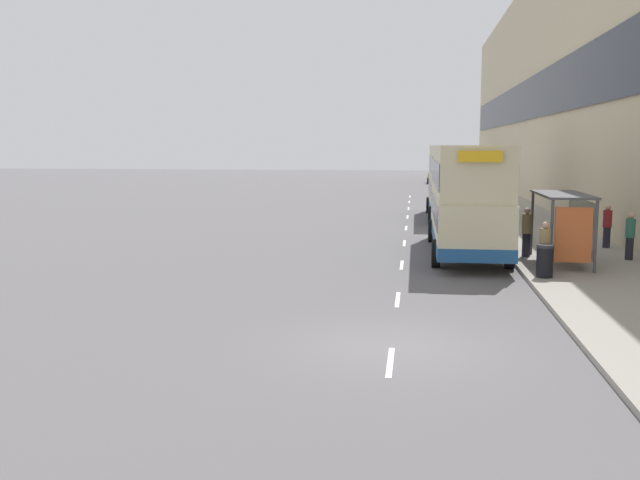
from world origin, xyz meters
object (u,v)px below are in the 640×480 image
(bus_shelter, at_px, (569,215))
(car_0, at_px, (436,176))
(pedestrian_3, at_px, (527,232))
(double_decker_bus_ahead, at_px, (452,180))
(litter_bin, at_px, (545,261))
(pedestrian_at_shelter, at_px, (630,236))
(pedestrian_1, at_px, (545,248))
(pedestrian_2, at_px, (607,226))
(double_decker_bus_near, at_px, (467,197))

(bus_shelter, relative_size, car_0, 0.96)
(car_0, relative_size, pedestrian_3, 2.38)
(double_decker_bus_ahead, distance_m, litter_bin, 19.68)
(pedestrian_at_shelter, bearing_deg, bus_shelter, -149.94)
(bus_shelter, relative_size, litter_bin, 4.00)
(double_decker_bus_ahead, relative_size, car_0, 2.37)
(pedestrian_3, distance_m, litter_bin, 4.35)
(car_0, relative_size, pedestrian_1, 2.54)
(pedestrian_1, distance_m, litter_bin, 0.62)
(pedestrian_at_shelter, bearing_deg, litter_bin, -132.45)
(car_0, height_order, pedestrian_2, pedestrian_2)
(pedestrian_1, height_order, pedestrian_3, pedestrian_3)
(double_decker_bus_ahead, height_order, pedestrian_1, double_decker_bus_ahead)
(double_decker_bus_ahead, bearing_deg, litter_bin, -84.25)
(double_decker_bus_near, distance_m, pedestrian_1, 5.63)
(double_decker_bus_ahead, height_order, pedestrian_at_shelter, double_decker_bus_ahead)
(double_decker_bus_near, height_order, car_0, double_decker_bus_near)
(double_decker_bus_near, bearing_deg, bus_shelter, -41.68)
(bus_shelter, distance_m, double_decker_bus_near, 4.43)
(pedestrian_1, relative_size, pedestrian_2, 0.97)
(bus_shelter, height_order, pedestrian_1, bus_shelter)
(double_decker_bus_ahead, relative_size, pedestrian_1, 6.03)
(pedestrian_at_shelter, bearing_deg, pedestrian_1, -135.67)
(double_decker_bus_near, distance_m, pedestrian_2, 6.11)
(pedestrian_at_shelter, bearing_deg, double_decker_bus_near, 165.44)
(double_decker_bus_ahead, distance_m, pedestrian_3, 15.37)
(car_0, height_order, pedestrian_1, pedestrian_1)
(bus_shelter, xyz_separation_m, litter_bin, (-1.22, -2.61, -1.21))
(bus_shelter, bearing_deg, double_decker_bus_ahead, 100.68)
(bus_shelter, xyz_separation_m, car_0, (-3.03, 57.07, -1.01))
(pedestrian_2, bearing_deg, pedestrian_at_shelter, -89.70)
(pedestrian_1, xyz_separation_m, pedestrian_2, (3.61, 6.66, 0.02))
(double_decker_bus_near, relative_size, car_0, 2.41)
(double_decker_bus_ahead, distance_m, car_0, 40.19)
(litter_bin, bearing_deg, bus_shelter, 64.93)
(pedestrian_2, distance_m, litter_bin, 8.06)
(car_0, relative_size, pedestrian_2, 2.48)
(litter_bin, bearing_deg, car_0, 91.73)
(double_decker_bus_near, relative_size, pedestrian_3, 5.72)
(pedestrian_at_shelter, bearing_deg, double_decker_bus_ahead, 110.13)
(double_decker_bus_ahead, distance_m, pedestrian_2, 13.65)
(bus_shelter, height_order, pedestrian_2, bus_shelter)
(bus_shelter, distance_m, pedestrian_1, 2.55)
(pedestrian_2, distance_m, pedestrian_3, 4.59)
(double_decker_bus_near, distance_m, litter_bin, 6.14)
(double_decker_bus_near, bearing_deg, car_0, 89.71)
(bus_shelter, relative_size, double_decker_bus_ahead, 0.40)
(pedestrian_2, bearing_deg, double_decker_bus_near, -164.40)
(double_decker_bus_ahead, bearing_deg, pedestrian_3, -82.36)
(pedestrian_1, bearing_deg, pedestrian_3, 90.04)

